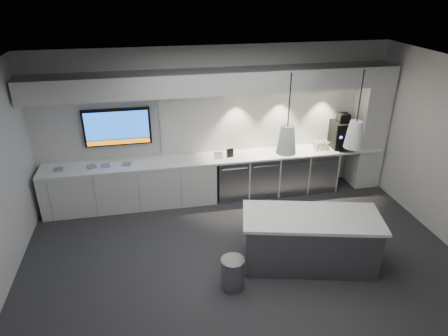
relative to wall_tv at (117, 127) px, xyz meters
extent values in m
plane|color=#2F2E31|center=(1.90, -2.45, -1.56)|extent=(7.00, 7.00, 0.00)
plane|color=black|center=(1.90, -2.45, 1.44)|extent=(7.00, 7.00, 0.00)
plane|color=silver|center=(1.90, 0.05, -0.06)|extent=(7.00, 0.00, 7.00)
plane|color=silver|center=(1.90, -4.95, -0.06)|extent=(7.00, 0.00, 7.00)
cube|color=white|center=(1.90, -0.27, -0.68)|extent=(6.80, 0.65, 0.04)
cube|color=silver|center=(0.15, -0.27, -1.13)|extent=(3.30, 0.63, 0.86)
cube|color=gray|center=(2.15, -0.27, -1.13)|extent=(0.60, 0.61, 0.85)
cube|color=gray|center=(2.78, -0.27, -1.13)|extent=(0.60, 0.61, 0.85)
cube|color=gray|center=(3.41, -0.27, -1.13)|extent=(0.60, 0.61, 0.85)
cube|color=gray|center=(4.04, -0.27, -1.13)|extent=(0.60, 0.61, 0.85)
cube|color=silver|center=(3.10, 0.03, -0.01)|extent=(4.60, 0.03, 1.30)
cube|color=silver|center=(1.90, -0.25, 0.84)|extent=(6.90, 0.60, 0.40)
cube|color=silver|center=(5.10, -0.25, -0.26)|extent=(0.55, 0.55, 2.60)
cube|color=black|center=(0.00, 0.00, 0.00)|extent=(1.25, 0.06, 0.72)
cube|color=#1247AD|center=(0.00, -0.03, 0.04)|extent=(1.17, 0.00, 0.54)
cube|color=orange|center=(0.00, -0.03, -0.29)|extent=(1.17, 0.00, 0.09)
cube|color=gray|center=(2.88, -2.65, -1.15)|extent=(2.10, 1.23, 0.83)
cube|color=white|center=(2.88, -2.65, -0.71)|extent=(2.22, 1.35, 0.05)
cylinder|color=gray|center=(1.60, -2.94, -1.32)|extent=(0.39, 0.39, 0.49)
cube|color=black|center=(4.49, -0.24, -0.39)|extent=(0.42, 0.47, 0.55)
cube|color=black|center=(4.49, -0.24, -0.02)|extent=(0.23, 0.23, 0.18)
cube|color=gray|center=(4.49, -0.49, -0.64)|extent=(0.31, 0.22, 0.03)
cube|color=black|center=(2.11, -0.33, -0.57)|extent=(0.14, 0.04, 0.18)
cube|color=white|center=(1.88, -0.34, -0.59)|extent=(0.18, 0.07, 0.14)
cube|color=gray|center=(-1.12, -0.28, -0.65)|extent=(0.18, 0.18, 0.02)
cube|color=gray|center=(-0.53, -0.28, -0.65)|extent=(0.20, 0.20, 0.02)
cube|color=gray|center=(-0.28, -0.28, -0.65)|extent=(0.19, 0.19, 0.02)
cube|color=gray|center=(0.12, -0.29, -0.65)|extent=(0.19, 0.19, 0.02)
cone|color=silver|center=(2.39, -2.65, 0.59)|extent=(0.27, 0.27, 0.38)
cylinder|color=black|center=(2.39, -2.65, 1.13)|extent=(0.02, 0.02, 0.70)
cone|color=silver|center=(3.38, -2.65, 0.59)|extent=(0.27, 0.27, 0.38)
cylinder|color=black|center=(3.38, -2.65, 1.13)|extent=(0.02, 0.02, 0.70)
camera|label=1|loc=(0.60, -7.38, 2.55)|focal=32.00mm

